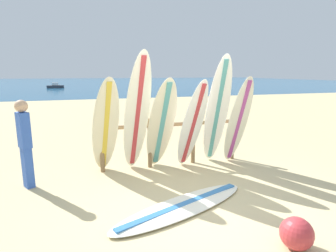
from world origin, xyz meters
TOP-DOWN VIEW (x-y plane):
  - ground_plane at (0.00, 0.00)m, footprint 120.00×120.00m
  - ocean_water at (0.00, 58.00)m, footprint 120.00×80.00m
  - surfboard_rack at (0.21, 2.13)m, footprint 3.09×0.09m
  - surfboard_leaning_far_left at (-1.21, 1.87)m, footprint 0.65×1.03m
  - surfboard_leaning_left at (-0.61, 1.80)m, footprint 0.63×1.07m
  - surfboard_leaning_center_left at (-0.11, 1.84)m, footprint 0.67×0.98m
  - surfboard_leaning_center at (0.50, 1.69)m, footprint 0.63×0.95m
  - surfboard_leaning_center_right at (1.06, 1.72)m, footprint 0.66×1.18m
  - surfboard_leaning_right at (1.58, 1.73)m, footprint 0.52×0.76m
  - surfboard_lying_on_sand at (-0.22, 0.21)m, footprint 2.52×1.45m
  - beachgoer_standing at (-2.59, 1.74)m, footprint 0.26×0.30m
  - small_boat_offshore at (-5.31, 35.02)m, footprint 2.04×0.81m
  - beach_ball at (0.70, -1.05)m, footprint 0.38×0.38m

SIDE VIEW (x-z plane):
  - ground_plane at x=0.00m, z-range 0.00..0.00m
  - ocean_water at x=0.00m, z-range 0.00..0.01m
  - surfboard_lying_on_sand at x=-0.22m, z-range -0.01..0.08m
  - beach_ball at x=0.70m, z-range 0.00..0.38m
  - small_boat_offshore at x=-5.31m, z-range -0.10..0.61m
  - surfboard_rack at x=0.21m, z-range 0.14..1.20m
  - beachgoer_standing at x=-2.59m, z-range 0.08..1.64m
  - surfboard_leaning_center at x=0.50m, z-range 0.00..1.91m
  - surfboard_leaning_center_left at x=-0.11m, z-range 0.00..1.94m
  - surfboard_leaning_right at x=1.58m, z-range 0.00..1.95m
  - surfboard_leaning_far_left at x=-1.21m, z-range 0.00..1.96m
  - surfboard_leaning_center_right at x=1.06m, z-range 0.00..2.36m
  - surfboard_leaning_left at x=-0.61m, z-range 0.00..2.41m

